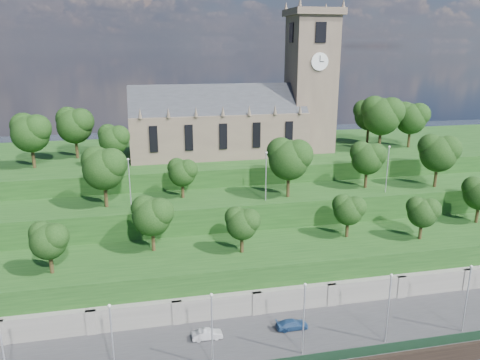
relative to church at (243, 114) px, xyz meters
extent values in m
cube|color=#2D2D30|center=(-0.79, -39.98, -21.52)|extent=(160.00, 12.00, 2.00)
cube|color=black|center=(-0.79, -45.38, -19.92)|extent=(160.00, 0.10, 1.20)
cube|color=slate|center=(-0.79, -33.98, -20.02)|extent=(160.00, 2.00, 5.00)
cube|color=slate|center=(-35.79, -34.78, -20.02)|extent=(1.20, 0.60, 5.00)
cube|color=slate|center=(-25.79, -34.78, -20.02)|extent=(1.20, 0.60, 5.00)
cube|color=slate|center=(-15.79, -34.78, -20.02)|extent=(1.20, 0.60, 5.00)
cube|color=slate|center=(-5.79, -34.78, -20.02)|extent=(1.20, 0.60, 5.00)
cube|color=slate|center=(4.21, -34.78, -20.02)|extent=(1.20, 0.60, 5.00)
cube|color=slate|center=(14.21, -34.78, -20.02)|extent=(1.20, 0.60, 5.00)
cube|color=slate|center=(24.21, -34.78, -20.02)|extent=(1.20, 0.60, 5.00)
cube|color=#183D14|center=(-0.79, -27.98, -18.52)|extent=(160.00, 12.00, 8.00)
cube|color=#183D14|center=(-0.79, -16.98, -16.52)|extent=(160.00, 10.00, 12.00)
cube|color=#183D14|center=(-0.79, 4.02, -15.02)|extent=(160.00, 32.00, 15.00)
cube|color=brown|center=(-4.79, 0.02, -3.52)|extent=(32.00, 12.00, 8.00)
cube|color=#25282D|center=(-4.79, 0.02, 0.48)|extent=(32.00, 10.18, 10.18)
cone|color=brown|center=(-18.79, -5.98, 1.38)|extent=(0.70, 0.70, 1.80)
cone|color=brown|center=(-14.12, -5.98, 1.38)|extent=(0.70, 0.70, 1.80)
cone|color=brown|center=(-9.46, -5.98, 1.38)|extent=(0.70, 0.70, 1.80)
cone|color=brown|center=(-4.79, -5.98, 1.38)|extent=(0.70, 0.70, 1.80)
cone|color=brown|center=(-0.12, -5.98, 1.38)|extent=(0.70, 0.70, 1.80)
cone|color=brown|center=(4.54, -5.98, 1.38)|extent=(0.70, 0.70, 1.80)
cone|color=brown|center=(9.21, -5.98, 1.38)|extent=(0.70, 0.70, 1.80)
cube|color=black|center=(-16.79, -6.06, -3.02)|extent=(1.40, 0.25, 4.50)
cube|color=black|center=(-10.79, -6.06, -3.02)|extent=(1.40, 0.25, 4.50)
cube|color=black|center=(-4.79, -6.06, -3.02)|extent=(1.40, 0.25, 4.50)
cube|color=black|center=(1.21, -6.06, -3.02)|extent=(1.40, 0.25, 4.50)
cube|color=black|center=(7.21, -6.06, -3.02)|extent=(1.40, 0.25, 4.50)
cube|color=brown|center=(13.21, 0.02, 4.98)|extent=(8.00, 8.00, 25.00)
cube|color=brown|center=(13.21, 0.02, 18.08)|extent=(9.20, 9.20, 1.20)
cone|color=brown|center=(9.21, -3.98, 19.28)|extent=(0.80, 0.80, 1.60)
cone|color=brown|center=(9.21, 4.02, 19.28)|extent=(0.80, 0.80, 1.60)
cone|color=brown|center=(17.21, -3.98, 19.28)|extent=(0.80, 0.80, 1.60)
cone|color=brown|center=(17.21, 4.02, 19.28)|extent=(0.80, 0.80, 1.60)
cube|color=black|center=(13.21, -4.06, 14.48)|extent=(2.00, 0.25, 3.50)
cube|color=black|center=(13.21, 4.10, 14.48)|extent=(2.00, 0.25, 3.50)
cube|color=black|center=(9.13, 0.02, 14.48)|extent=(0.25, 2.00, 3.50)
cube|color=black|center=(17.29, 0.02, 14.48)|extent=(0.25, 2.00, 3.50)
cylinder|color=white|center=(13.21, -4.10, 9.48)|extent=(3.20, 0.30, 3.20)
cylinder|color=white|center=(17.33, 0.02, 9.48)|extent=(0.30, 3.20, 3.20)
cube|color=black|center=(13.21, -4.28, 9.98)|extent=(0.12, 0.05, 1.10)
cube|color=black|center=(13.61, -4.28, 9.48)|extent=(0.80, 0.05, 0.12)
cylinder|color=#2E2412|center=(-30.40, -29.98, -13.10)|extent=(0.49, 0.49, 2.84)
sphere|color=black|center=(-30.40, -29.98, -10.36)|extent=(4.41, 4.41, 4.41)
sphere|color=black|center=(-29.52, -30.43, -9.70)|extent=(3.31, 3.31, 3.31)
sphere|color=black|center=(-31.17, -29.43, -9.48)|extent=(3.09, 3.09, 3.09)
cylinder|color=#2E2412|center=(-18.03, -25.98, -12.87)|extent=(0.51, 0.51, 3.31)
sphere|color=black|center=(-18.03, -25.98, -9.66)|extent=(5.15, 5.15, 5.15)
sphere|color=black|center=(-17.00, -26.50, -8.89)|extent=(3.86, 3.86, 3.86)
sphere|color=black|center=(-18.93, -25.34, -8.63)|extent=(3.61, 3.61, 3.61)
cylinder|color=#2E2412|center=(-6.45, -28.98, -13.16)|extent=(0.48, 0.48, 2.72)
sphere|color=black|center=(-6.45, -28.98, -10.53)|extent=(4.23, 4.23, 4.23)
sphere|color=black|center=(-5.61, -29.41, -9.90)|extent=(3.17, 3.17, 3.17)
sphere|color=black|center=(-7.19, -28.46, -9.69)|extent=(2.96, 2.96, 2.96)
cylinder|color=#2E2412|center=(9.59, -26.98, -13.17)|extent=(0.48, 0.48, 2.71)
sphere|color=black|center=(9.59, -26.98, -10.55)|extent=(4.22, 4.22, 4.22)
sphere|color=black|center=(10.43, -27.41, -9.91)|extent=(3.16, 3.16, 3.16)
sphere|color=black|center=(8.85, -26.46, -9.70)|extent=(2.95, 2.95, 2.95)
cylinder|color=#2E2412|center=(19.50, -29.98, -13.18)|extent=(0.48, 0.48, 2.68)
sphere|color=black|center=(19.50, -29.98, -10.58)|extent=(4.18, 4.18, 4.18)
sphere|color=black|center=(20.34, -30.40, -9.96)|extent=(3.13, 3.13, 3.13)
sphere|color=black|center=(18.77, -29.46, -9.75)|extent=(2.92, 2.92, 2.92)
cylinder|color=#2E2412|center=(31.87, -25.98, -12.94)|extent=(0.50, 0.50, 3.17)
sphere|color=black|center=(31.87, -25.98, -9.87)|extent=(4.93, 4.93, 4.93)
sphere|color=black|center=(31.01, -25.37, -8.89)|extent=(3.45, 3.45, 3.45)
cylinder|color=#2E2412|center=(-24.35, -17.98, -8.59)|extent=(0.53, 0.53, 3.86)
sphere|color=black|center=(-24.35, -17.98, -4.86)|extent=(6.01, 6.01, 6.01)
sphere|color=black|center=(-23.14, -18.59, -3.96)|extent=(4.51, 4.51, 4.51)
sphere|color=black|center=(-25.40, -17.23, -3.65)|extent=(4.21, 4.21, 4.21)
cylinder|color=#2E2412|center=(-13.00, -15.98, -9.18)|extent=(0.48, 0.48, 2.68)
sphere|color=black|center=(-13.00, -15.98, -6.59)|extent=(4.17, 4.17, 4.17)
sphere|color=black|center=(-12.16, -16.40, -5.96)|extent=(3.13, 3.13, 3.13)
sphere|color=black|center=(-13.73, -15.46, -5.75)|extent=(2.92, 2.92, 2.92)
cylinder|color=#2E2412|center=(3.08, -18.98, -8.52)|extent=(0.54, 0.54, 4.00)
sphere|color=black|center=(3.08, -18.98, -4.65)|extent=(6.23, 6.23, 6.23)
sphere|color=black|center=(4.32, -19.61, -3.71)|extent=(4.67, 4.67, 4.67)
sphere|color=black|center=(1.99, -18.21, -3.40)|extent=(4.36, 4.36, 4.36)
cylinder|color=#2E2412|center=(17.20, -16.98, -8.86)|extent=(0.51, 0.51, 3.33)
sphere|color=black|center=(17.20, -16.98, -5.64)|extent=(5.18, 5.18, 5.18)
sphere|color=black|center=(18.23, -17.50, -4.86)|extent=(3.88, 3.88, 3.88)
sphere|color=black|center=(16.29, -16.34, -4.60)|extent=(3.63, 3.63, 3.63)
cylinder|color=#2E2412|center=(28.78, -18.98, -8.60)|extent=(0.53, 0.53, 3.83)
sphere|color=black|center=(28.78, -18.98, -4.90)|extent=(5.96, 5.96, 5.96)
sphere|color=black|center=(29.97, -19.58, -4.00)|extent=(4.47, 4.47, 4.47)
sphere|color=black|center=(27.73, -18.24, -3.71)|extent=(4.18, 4.18, 4.18)
cylinder|color=#2E2412|center=(-36.59, -3.98, -5.54)|extent=(0.54, 0.54, 3.96)
sphere|color=black|center=(-36.59, -3.98, -1.71)|extent=(6.16, 6.16, 6.16)
sphere|color=black|center=(-35.36, -4.60, -0.79)|extent=(4.62, 4.62, 4.62)
sphere|color=black|center=(-37.67, -3.21, -0.48)|extent=(4.31, 4.31, 4.31)
cylinder|color=#2E2412|center=(-30.39, 2.02, -5.52)|extent=(0.54, 0.54, 4.00)
sphere|color=black|center=(-30.39, 2.02, -1.66)|extent=(6.22, 6.22, 6.22)
sphere|color=black|center=(-29.14, 1.39, -0.73)|extent=(4.66, 4.66, 4.66)
sphere|color=black|center=(-31.47, 2.79, -0.42)|extent=(4.35, 4.35, 4.35)
cylinder|color=#2E2412|center=(-23.37, -5.98, -5.97)|extent=(0.50, 0.50, 3.10)
sphere|color=black|center=(-23.37, -5.98, -2.97)|extent=(4.83, 4.83, 4.83)
sphere|color=black|center=(-22.41, -6.47, -2.24)|extent=(3.62, 3.62, 3.62)
sphere|color=black|center=(-24.22, -5.38, -2.00)|extent=(3.38, 3.38, 3.38)
cylinder|color=#2E2412|center=(26.33, -3.98, -5.24)|extent=(0.56, 0.56, 4.57)
sphere|color=black|center=(26.33, -3.98, -0.82)|extent=(7.11, 7.11, 7.11)
sphere|color=black|center=(27.75, -4.70, 0.25)|extent=(5.33, 5.33, 5.33)
sphere|color=black|center=(25.09, -3.10, 0.60)|extent=(4.97, 4.97, 4.97)
cylinder|color=#2E2412|center=(27.89, 4.02, -5.59)|extent=(0.53, 0.53, 3.86)
sphere|color=black|center=(27.89, 4.02, -1.86)|extent=(6.00, 6.00, 6.00)
sphere|color=black|center=(29.09, 3.41, -0.96)|extent=(4.50, 4.50, 4.50)
sphere|color=black|center=(26.84, 4.77, -0.66)|extent=(4.20, 4.20, 4.20)
cylinder|color=#2E2412|center=(33.86, -1.98, -5.56)|extent=(0.53, 0.53, 3.92)
sphere|color=black|center=(33.86, -1.98, -1.77)|extent=(6.10, 6.10, 6.10)
sphere|color=black|center=(35.08, -2.59, -0.86)|extent=(4.57, 4.57, 4.57)
sphere|color=black|center=(32.80, -1.22, -0.56)|extent=(4.27, 4.27, 4.27)
cylinder|color=#B2B2B7|center=(-32.79, -43.48, -16.37)|extent=(0.16, 0.16, 8.30)
cylinder|color=#B2B2B7|center=(-22.79, -43.48, -16.37)|extent=(0.16, 0.16, 8.30)
sphere|color=silver|center=(-22.79, -43.48, -12.10)|extent=(0.36, 0.36, 0.36)
cylinder|color=#B2B2B7|center=(-12.79, -43.48, -16.37)|extent=(0.16, 0.16, 8.30)
sphere|color=silver|center=(-12.79, -43.48, -12.10)|extent=(0.36, 0.36, 0.36)
cylinder|color=#B2B2B7|center=(-2.79, -43.48, -16.37)|extent=(0.16, 0.16, 8.30)
sphere|color=silver|center=(-2.79, -43.48, -12.10)|extent=(0.36, 0.36, 0.36)
cylinder|color=#B2B2B7|center=(7.21, -43.48, -16.37)|extent=(0.16, 0.16, 8.30)
sphere|color=silver|center=(7.21, -43.48, -12.10)|extent=(0.36, 0.36, 0.36)
cylinder|color=#B2B2B7|center=(17.21, -43.48, -16.37)|extent=(0.16, 0.16, 8.30)
sphere|color=silver|center=(17.21, -43.48, -12.10)|extent=(0.36, 0.36, 0.36)
cylinder|color=#B2B2B7|center=(-20.79, -19.98, -6.87)|extent=(0.16, 0.16, 7.31)
sphere|color=silver|center=(-20.79, -19.98, -3.09)|extent=(0.36, 0.36, 0.36)
cylinder|color=#B2B2B7|center=(-0.79, -19.98, -6.87)|extent=(0.16, 0.16, 7.31)
sphere|color=silver|center=(-0.79, -19.98, -3.09)|extent=(0.36, 0.36, 0.36)
cylinder|color=#B2B2B7|center=(19.21, -19.98, -6.87)|extent=(0.16, 0.16, 7.31)
sphere|color=silver|center=(19.21, -19.98, -3.09)|extent=(0.36, 0.36, 0.36)
imported|color=#9E9DA2|center=(-12.66, -38.61, -19.94)|extent=(3.54, 1.24, 1.16)
imported|color=navy|center=(-2.42, -38.75, -19.95)|extent=(3.95, 1.66, 1.14)
camera|label=1|loc=(-18.81, -85.39, 12.11)|focal=35.00mm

